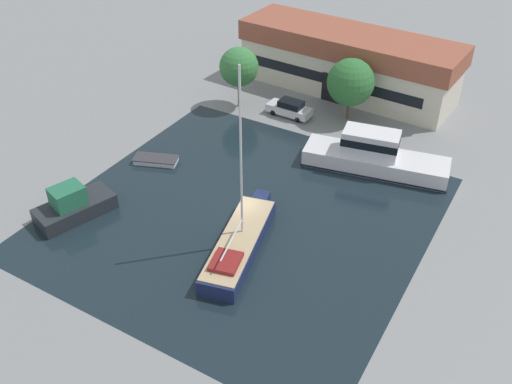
# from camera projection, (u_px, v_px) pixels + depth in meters

# --- Properties ---
(ground_plane) EXTENTS (440.00, 440.00, 0.00)m
(ground_plane) POSITION_uv_depth(u_px,v_px,m) (243.00, 215.00, 46.11)
(ground_plane) COLOR gray
(water_canal) EXTENTS (28.21, 28.34, 0.01)m
(water_canal) POSITION_uv_depth(u_px,v_px,m) (243.00, 215.00, 46.11)
(water_canal) COLOR black
(water_canal) RESTS_ON ground
(warehouse_building) EXTENTS (24.86, 8.71, 6.75)m
(warehouse_building) POSITION_uv_depth(u_px,v_px,m) (348.00, 62.00, 62.92)
(warehouse_building) COLOR beige
(warehouse_building) RESTS_ON ground
(quay_tree_near_building) EXTENTS (4.78, 4.78, 6.53)m
(quay_tree_near_building) POSITION_uv_depth(u_px,v_px,m) (351.00, 82.00, 56.88)
(quay_tree_near_building) COLOR brown
(quay_tree_near_building) RESTS_ON ground
(quay_tree_by_water) EXTENTS (4.11, 4.11, 6.53)m
(quay_tree_by_water) POSITION_uv_depth(u_px,v_px,m) (239.00, 67.00, 59.14)
(quay_tree_by_water) COLOR brown
(quay_tree_by_water) RESTS_ON ground
(parked_car) EXTENTS (4.77, 1.95, 1.75)m
(parked_car) POSITION_uv_depth(u_px,v_px,m) (290.00, 108.00, 59.38)
(parked_car) COLOR silver
(parked_car) RESTS_ON ground
(sailboat_moored) EXTENTS (5.08, 11.75, 14.49)m
(sailboat_moored) POSITION_uv_depth(u_px,v_px,m) (240.00, 242.00, 42.27)
(sailboat_moored) COLOR #19234C
(sailboat_moored) RESTS_ON water_canal
(motor_cruiser) EXTENTS (13.35, 5.88, 3.75)m
(motor_cruiser) POSITION_uv_depth(u_px,v_px,m) (374.00, 156.00, 50.88)
(motor_cruiser) COLOR silver
(motor_cruiser) RESTS_ON water_canal
(small_dinghy) EXTENTS (4.38, 3.01, 0.51)m
(small_dinghy) POSITION_uv_depth(u_px,v_px,m) (156.00, 160.00, 52.37)
(small_dinghy) COLOR silver
(small_dinghy) RESTS_ON water_canal
(cabin_boat) EXTENTS (4.56, 6.75, 2.87)m
(cabin_boat) POSITION_uv_depth(u_px,v_px,m) (73.00, 206.00, 45.49)
(cabin_boat) COLOR #23282D
(cabin_boat) RESTS_ON water_canal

